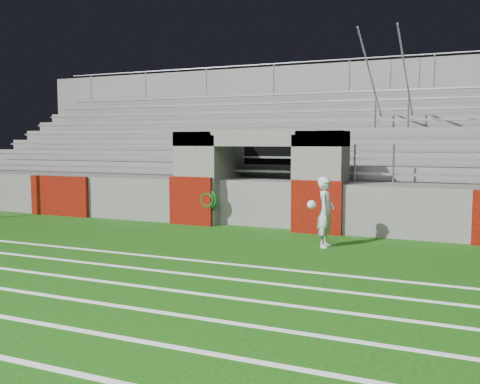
% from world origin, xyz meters
% --- Properties ---
extents(ground, '(90.00, 90.00, 0.00)m').
position_xyz_m(ground, '(0.00, 0.00, 0.00)').
color(ground, '#13440B').
rests_on(ground, ground).
extents(field_markings, '(28.00, 8.09, 0.01)m').
position_xyz_m(field_markings, '(0.00, -5.00, 0.01)').
color(field_markings, white).
rests_on(field_markings, ground).
extents(stadium_structure, '(26.00, 8.48, 5.42)m').
position_xyz_m(stadium_structure, '(0.00, 7.97, 1.49)').
color(stadium_structure, '#575452').
rests_on(stadium_structure, ground).
extents(goalkeeper_with_ball, '(0.55, 0.64, 1.56)m').
position_xyz_m(goalkeeper_with_ball, '(2.45, 1.36, 0.78)').
color(goalkeeper_with_ball, '#B6BBC1').
rests_on(goalkeeper_with_ball, ground).
extents(hose_coil, '(0.58, 0.15, 0.58)m').
position_xyz_m(hose_coil, '(-1.26, 2.94, 0.74)').
color(hose_coil, '#0D4313').
rests_on(hose_coil, ground).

